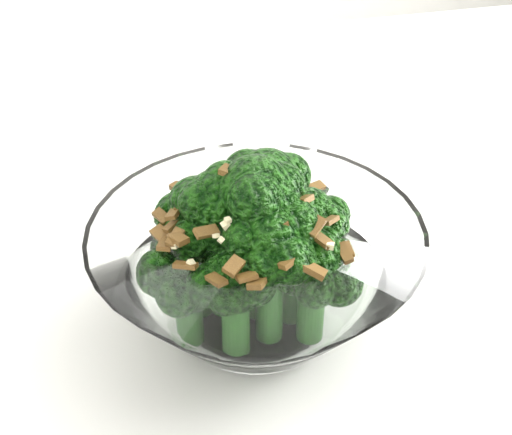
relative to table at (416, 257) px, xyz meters
name	(u,v)px	position (x,y,z in m)	size (l,w,h in m)	color
table	(416,257)	(0.00, 0.00, 0.00)	(1.29, 0.94, 0.75)	white
broccoli_dish	(256,265)	(-0.19, -0.10, 0.12)	(0.22, 0.22, 0.14)	white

